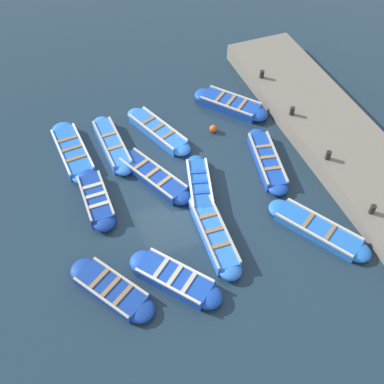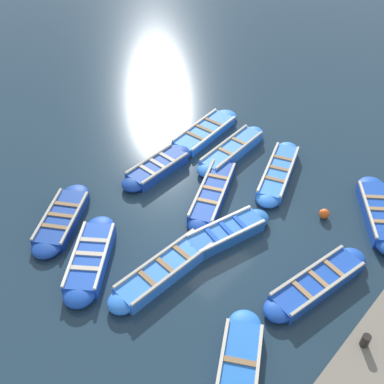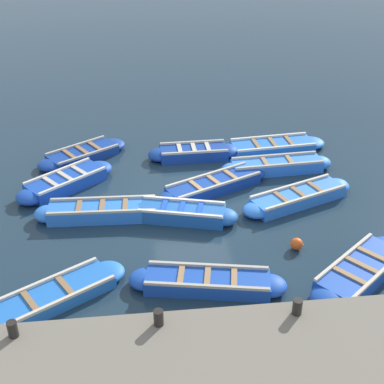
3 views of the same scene
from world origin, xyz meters
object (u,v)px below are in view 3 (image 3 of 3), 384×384
(boat_drifting, at_px, (298,197))
(boat_centre, at_px, (103,211))
(boat_end_of_row, at_px, (214,185))
(boat_bow_out, at_px, (273,146))
(bollard_mid_north, at_px, (159,318))
(boat_inner_gap, at_px, (207,282))
(boat_near_quay, at_px, (360,272))
(boat_broadside, at_px, (182,213))
(bollard_mid_south, at_px, (297,307))
(boat_far_corner, at_px, (277,166))
(bollard_north, at_px, (13,329))
(boat_mid_row, at_px, (49,298))
(boat_alongside, at_px, (194,153))
(boat_tucked, at_px, (83,154))
(boat_outer_right, at_px, (66,182))
(buoy_orange_near, at_px, (297,244))

(boat_drifting, bearing_deg, boat_centre, -88.32)
(boat_end_of_row, height_order, boat_drifting, same)
(boat_bow_out, height_order, bollard_mid_north, bollard_mid_north)
(boat_inner_gap, distance_m, boat_near_quay, 3.72)
(boat_end_of_row, bearing_deg, boat_inner_gap, -10.16)
(boat_inner_gap, distance_m, boat_broadside, 3.03)
(bollard_mid_north, xyz_separation_m, bollard_mid_south, (0.00, 2.80, 0.00))
(boat_drifting, height_order, boat_centre, boat_centre)
(boat_centre, bearing_deg, boat_far_corner, 111.31)
(boat_bow_out, bearing_deg, bollard_north, -39.18)
(boat_end_of_row, distance_m, boat_mid_row, 6.46)
(boat_alongside, height_order, boat_broadside, boat_broadside)
(boat_tucked, distance_m, bollard_mid_north, 9.36)
(boat_end_of_row, relative_size, boat_tucked, 1.17)
(boat_end_of_row, bearing_deg, boat_near_quay, 32.38)
(boat_bow_out, bearing_deg, boat_drifting, -1.89)
(boat_centre, relative_size, bollard_mid_north, 11.12)
(boat_inner_gap, relative_size, boat_near_quay, 1.13)
(boat_outer_right, bearing_deg, buoy_orange_near, 57.79)
(boat_broadside, height_order, buoy_orange_near, boat_broadside)
(boat_centre, bearing_deg, buoy_orange_near, 67.60)
(boat_far_corner, xyz_separation_m, boat_near_quay, (5.62, 0.65, 0.01))
(boat_broadside, bearing_deg, boat_alongside, 168.65)
(boat_alongside, bearing_deg, bollard_mid_north, -10.96)
(boat_broadside, distance_m, bollard_north, 6.18)
(boat_mid_row, bearing_deg, boat_alongside, 149.47)
(boat_far_corner, xyz_separation_m, boat_tucked, (-1.66, -6.44, -0.04))
(boat_alongside, distance_m, boat_outer_right, 4.50)
(boat_broadside, xyz_separation_m, boat_tucked, (-4.21, -3.05, -0.05))
(boat_near_quay, relative_size, boat_mid_row, 0.90)
(boat_mid_row, height_order, bollard_north, bollard_north)
(boat_end_of_row, distance_m, bollard_mid_south, 6.48)
(boat_drifting, xyz_separation_m, boat_centre, (0.17, -5.76, 0.02))
(boat_alongside, bearing_deg, boat_bow_out, 96.40)
(boat_broadside, xyz_separation_m, bollard_mid_south, (4.88, 1.88, 0.75))
(boat_centre, bearing_deg, boat_bow_out, 122.86)
(boat_alongside, relative_size, bollard_mid_north, 9.06)
(boat_mid_row, xyz_separation_m, bollard_mid_north, (1.73, 2.43, 0.80))
(boat_bow_out, height_order, boat_outer_right, boat_outer_right)
(boat_alongside, relative_size, bollard_mid_south, 9.06)
(boat_tucked, distance_m, bollard_mid_south, 10.36)
(boat_end_of_row, relative_size, boat_centre, 0.98)
(boat_near_quay, distance_m, boat_drifting, 3.63)
(boat_alongside, distance_m, boat_mid_row, 8.10)
(bollard_north, bearing_deg, boat_near_quay, 103.09)
(boat_far_corner, xyz_separation_m, bollard_north, (7.42, -7.10, 0.75))
(boat_far_corner, height_order, boat_near_quay, boat_near_quay)
(boat_alongside, distance_m, boat_far_corner, 2.92)
(boat_far_corner, xyz_separation_m, boat_drifting, (2.03, 0.13, -0.01))
(boat_drifting, xyz_separation_m, bollard_north, (5.40, -7.24, 0.76))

